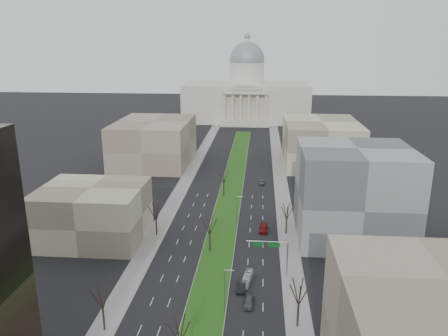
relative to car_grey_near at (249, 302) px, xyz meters
The scene contains 24 objects.
ground 62.62m from the car_grey_near, 97.58° to the left, with size 600.00×600.00×0.00m, color black.
median 61.61m from the car_grey_near, 97.70° to the left, with size 8.00×222.03×0.20m.
sidewalk_left 45.14m from the car_grey_near, 124.79° to the left, with size 5.00×330.00×0.15m, color gray.
sidewalk_right 38.21m from the car_grey_near, 75.99° to the left, with size 5.00×330.00×0.15m, color gray.
capitol 212.38m from the car_grey_near, 92.23° to the left, with size 80.00×46.00×55.00m.
building_beige_left 49.73m from the car_grey_near, 146.73° to the left, with size 26.00×22.00×14.00m, color gray.
building_grey_right 44.15m from the car_grey_near, 52.92° to the left, with size 28.00×26.00×24.00m, color slate.
building_far_left 111.16m from the car_grey_near, 112.97° to the left, with size 30.00×40.00×18.00m, color gray.
building_far_right 110.66m from the car_grey_near, 75.97° to the left, with size 30.00×40.00×18.00m, color gray.
tree_left_mid 28.02m from the car_grey_near, 158.68° to the right, with size 5.40×5.40×9.72m.
tree_left_far 39.86m from the car_grey_near, 130.25° to the left, with size 5.28×5.28×9.50m.
tree_right_mid 12.48m from the car_grey_near, 33.56° to the right, with size 5.52×5.52×9.94m.
tree_right_far 35.69m from the car_grey_near, 75.29° to the left, with size 5.04×5.04×9.07m.
tree_median_a 21.57m from the car_grey_near, 119.76° to the right, with size 5.40×5.40×9.72m.
tree_median_b 25.11m from the car_grey_near, 114.93° to the left, with size 5.40×5.40×9.72m.
tree_median_c 63.21m from the car_grey_near, 99.38° to the left, with size 5.40×5.40×9.72m.
streetlamp_median_b 6.71m from the car_grey_near, 146.86° to the right, with size 1.90×0.20×9.16m.
streetlamp_median_c 37.55m from the car_grey_near, 96.91° to the left, with size 1.90×0.20×9.16m.
mast_arm_signs 14.21m from the car_grey_near, 66.59° to the left, with size 9.12×0.24×8.09m.
car_grey_near is the anchor object (origin of this frame).
car_black 5.90m from the car_grey_near, 107.41° to the left, with size 1.81×5.19×1.71m, color black.
car_red 35.29m from the car_grey_near, 85.34° to the left, with size 2.26×5.55×1.61m, color maroon.
car_grey_far 76.68m from the car_grey_near, 88.22° to the left, with size 2.03×4.39×1.22m, color #575A60.
box_van 8.56m from the car_grey_near, 94.26° to the left, with size 1.54×6.60×1.84m, color silver.
Camera 1 is at (9.73, -16.76, 49.42)m, focal length 35.00 mm.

